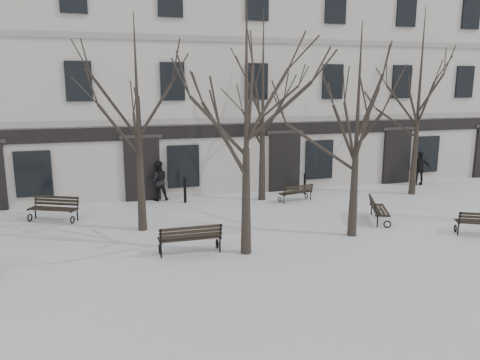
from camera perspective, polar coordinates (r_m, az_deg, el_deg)
name	(u,v)px	position (r m, az deg, el deg)	size (l,w,h in m)	color
ground	(275,249)	(15.42, 4.33, -8.44)	(100.00, 100.00, 0.00)	silver
building	(194,80)	(26.98, -5.58, 12.05)	(40.40, 10.20, 11.40)	#B6B2A9
tree_1	(246,93)	(14.14, 0.78, 10.57)	(5.62, 5.62, 8.04)	black
tree_2	(358,106)	(16.42, 14.20, 8.76)	(5.11, 5.11, 7.30)	black
tree_4	(137,98)	(16.95, -12.44, 9.73)	(5.38, 5.38, 7.68)	black
tree_5	(263,84)	(21.18, 2.82, 11.62)	(5.92, 5.92, 8.46)	black
tree_6	(420,80)	(23.86, 21.12, 11.29)	(6.12, 6.12, 8.74)	black
bench_1	(190,237)	(14.92, -6.11, -6.98)	(1.99, 0.75, 0.99)	black
bench_3	(54,208)	(19.78, -21.74, -3.15)	(1.98, 1.45, 0.96)	black
bench_4	(296,192)	(21.52, 6.88, -1.49)	(1.67, 0.91, 0.80)	black
bench_5	(378,209)	(19.08, 16.45, -3.40)	(1.34, 1.89, 0.91)	black
bollard_a	(185,189)	(21.25, -6.72, -1.09)	(0.15, 0.15, 1.19)	black
bollard_b	(305,183)	(23.05, 7.90, -0.34)	(0.13, 0.13, 1.04)	black
pedestrian_b	(159,200)	(22.01, -9.84, -2.45)	(0.90, 0.70, 1.84)	black
pedestrian_c	(419,185)	(26.76, 20.96, -0.55)	(1.05, 0.44, 1.80)	black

